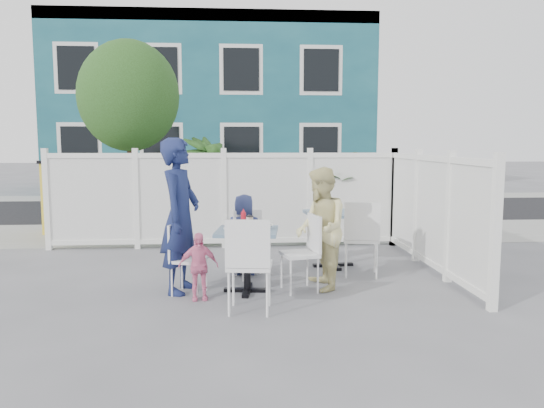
{
  "coord_description": "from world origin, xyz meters",
  "views": [
    {
      "loc": [
        0.3,
        -6.47,
        1.78
      ],
      "look_at": [
        0.75,
        0.11,
        1.01
      ],
      "focal_mm": 35.0,
      "sensor_mm": 36.0,
      "label": 1
    }
  ],
  "objects": [
    {
      "name": "plate_side",
      "position": [
        0.26,
        -0.21,
        0.76
      ],
      "size": [
        0.23,
        0.23,
        0.02
      ],
      "primitive_type": "cylinder",
      "color": "white",
      "rests_on": "main_table"
    },
    {
      "name": "fence_right",
      "position": [
        3.0,
        0.6,
        0.78
      ],
      "size": [
        0.08,
        3.66,
        1.6
      ],
      "rotation": [
        0.0,
        0.0,
        1.57
      ],
      "color": "white",
      "rests_on": "ground"
    },
    {
      "name": "boy",
      "position": [
        0.41,
        0.57,
        0.54
      ],
      "size": [
        0.58,
        0.43,
        1.09
      ],
      "primitive_type": "imported",
      "rotation": [
        0.0,
        0.0,
        2.97
      ],
      "color": "navy",
      "rests_on": "ground"
    },
    {
      "name": "chair_near",
      "position": [
        0.43,
        -1.11,
        0.59
      ],
      "size": [
        0.51,
        0.49,
        1.01
      ],
      "rotation": [
        0.0,
        0.0,
        -0.12
      ],
      "color": "white",
      "rests_on": "ground"
    },
    {
      "name": "tree",
      "position": [
        -1.6,
        3.3,
        2.59
      ],
      "size": [
        1.8,
        1.62,
        3.59
      ],
      "color": "#382316",
      "rests_on": "ground"
    },
    {
      "name": "salt_shaker",
      "position": [
        0.32,
        -0.07,
        0.79
      ],
      "size": [
        0.03,
        0.03,
        0.07
      ],
      "primitive_type": "cylinder",
      "color": "white",
      "rests_on": "main_table"
    },
    {
      "name": "far_sidewalk",
      "position": [
        0.0,
        10.6,
        0.01
      ],
      "size": [
        24.0,
        1.6,
        0.01
      ],
      "primitive_type": "cube",
      "color": "gray",
      "rests_on": "ground"
    },
    {
      "name": "spare_table",
      "position": [
        1.69,
        0.93,
        0.61
      ],
      "size": [
        0.81,
        0.81,
        0.79
      ],
      "rotation": [
        0.0,
        0.0,
        0.1
      ],
      "color": "#3A5676",
      "rests_on": "ground"
    },
    {
      "name": "woman",
      "position": [
        1.32,
        -0.24,
        0.74
      ],
      "size": [
        0.62,
        0.76,
        1.49
      ],
      "primitive_type": "imported",
      "rotation": [
        0.0,
        0.0,
        -1.49
      ],
      "color": "gold",
      "rests_on": "ground"
    },
    {
      "name": "utility_cabinet",
      "position": [
        -3.0,
        4.0,
        0.69
      ],
      "size": [
        0.81,
        0.63,
        1.37
      ],
      "primitive_type": "cube",
      "rotation": [
        0.0,
        0.0,
        -0.14
      ],
      "color": "gold",
      "rests_on": "ground"
    },
    {
      "name": "building",
      "position": [
        -0.5,
        14.0,
        3.0
      ],
      "size": [
        11.0,
        6.0,
        6.0
      ],
      "color": "#195160",
      "rests_on": "ground"
    },
    {
      "name": "ketchup_bottle",
      "position": [
        0.39,
        -0.22,
        0.85
      ],
      "size": [
        0.06,
        0.06,
        0.2
      ],
      "primitive_type": "cylinder",
      "color": "#B51222",
      "rests_on": "main_table"
    },
    {
      "name": "toddler",
      "position": [
        -0.13,
        -0.57,
        0.39
      ],
      "size": [
        0.47,
        0.25,
        0.77
      ],
      "primitive_type": "imported",
      "rotation": [
        0.0,
        0.0,
        0.13
      ],
      "color": "pink",
      "rests_on": "ground"
    },
    {
      "name": "chair_spare",
      "position": [
        1.95,
        0.3,
        0.59
      ],
      "size": [
        0.54,
        0.52,
        1.01
      ],
      "rotation": [
        0.0,
        0.0,
        -0.2
      ],
      "color": "white",
      "rests_on": "ground"
    },
    {
      "name": "salad_bowl",
      "position": [
        0.62,
        -0.27,
        0.78
      ],
      "size": [
        0.25,
        0.25,
        0.06
      ],
      "primitive_type": "imported",
      "color": "white",
      "rests_on": "main_table"
    },
    {
      "name": "pepper_shaker",
      "position": [
        0.37,
        -0.03,
        0.79
      ],
      "size": [
        0.03,
        0.03,
        0.07
      ],
      "primitive_type": "cylinder",
      "color": "black",
      "rests_on": "main_table"
    },
    {
      "name": "chair_back",
      "position": [
        0.48,
        0.45,
        0.51
      ],
      "size": [
        0.49,
        0.48,
        0.87
      ],
      "rotation": [
        0.0,
        0.0,
        3.42
      ],
      "color": "white",
      "rests_on": "ground"
    },
    {
      "name": "plate_main",
      "position": [
        0.38,
        -0.43,
        0.76
      ],
      "size": [
        0.22,
        0.22,
        0.01
      ],
      "primitive_type": "cylinder",
      "color": "white",
      "rests_on": "main_table"
    },
    {
      "name": "chair_left",
      "position": [
        -0.33,
        -0.3,
        0.48
      ],
      "size": [
        0.45,
        0.46,
        0.83
      ],
      "rotation": [
        0.0,
        0.0,
        -1.84
      ],
      "color": "white",
      "rests_on": "ground"
    },
    {
      "name": "man",
      "position": [
        -0.36,
        -0.23,
        0.92
      ],
      "size": [
        0.6,
        0.76,
        1.83
      ],
      "primitive_type": "imported",
      "rotation": [
        0.0,
        0.0,
        1.31
      ],
      "color": "#18224F",
      "rests_on": "ground"
    },
    {
      "name": "fence_back",
      "position": [
        0.1,
        2.4,
        0.78
      ],
      "size": [
        5.86,
        0.08,
        1.6
      ],
      "color": "white",
      "rests_on": "ground"
    },
    {
      "name": "potted_shrub_a",
      "position": [
        -0.21,
        3.1,
        0.94
      ],
      "size": [
        1.49,
        1.49,
        1.88
      ],
      "primitive_type": "imported",
      "rotation": [
        0.0,
        0.0,
        0.75
      ],
      "color": "#1E3C13",
      "rests_on": "ground"
    },
    {
      "name": "ground",
      "position": [
        0.0,
        0.0,
        0.0
      ],
      "size": [
        80.0,
        80.0,
        0.0
      ],
      "primitive_type": "plane",
      "color": "slate"
    },
    {
      "name": "near_sidewalk",
      "position": [
        0.0,
        3.8,
        0.01
      ],
      "size": [
        24.0,
        2.6,
        0.01
      ],
      "primitive_type": "cube",
      "color": "gray",
      "rests_on": "ground"
    },
    {
      "name": "street",
      "position": [
        0.0,
        7.5,
        0.0
      ],
      "size": [
        24.0,
        5.0,
        0.01
      ],
      "primitive_type": "cube",
      "color": "black",
      "rests_on": "ground"
    },
    {
      "name": "chair_right",
      "position": [
        1.13,
        -0.27,
        0.53
      ],
      "size": [
        0.48,
        0.49,
        0.92
      ],
      "rotation": [
        0.0,
        0.0,
        1.79
      ],
      "color": "white",
      "rests_on": "ground"
    },
    {
      "name": "coffee_cup_a",
      "position": [
        0.2,
        -0.34,
        0.81
      ],
      "size": [
        0.08,
        0.08,
        0.12
      ],
      "primitive_type": "cylinder",
      "color": "beige",
      "rests_on": "main_table"
    },
    {
      "name": "main_table",
      "position": [
        0.43,
        -0.29,
        0.58
      ],
      "size": [
        0.79,
        0.79,
        0.75
      ],
      "rotation": [
        0.0,
        0.0,
        -0.12
      ],
      "color": "#3A5676",
      "rests_on": "ground"
    },
    {
      "name": "coffee_cup_b",
      "position": [
        0.47,
        -0.09,
        0.81
      ],
      "size": [
        0.08,
        0.08,
        0.12
      ],
      "primitive_type": "cylinder",
      "color": "beige",
      "rests_on": "main_table"
    },
    {
      "name": "potted_shrub_b",
      "position": [
        1.86,
        3.0,
        0.8
      ],
      "size": [
        1.57,
        1.71,
        1.61
      ],
      "primitive_type": "imported",
      "rotation": [
        0.0,
        0.0,
        1.32
      ],
      "color": "#1E3C13",
      "rests_on": "ground"
    }
  ]
}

